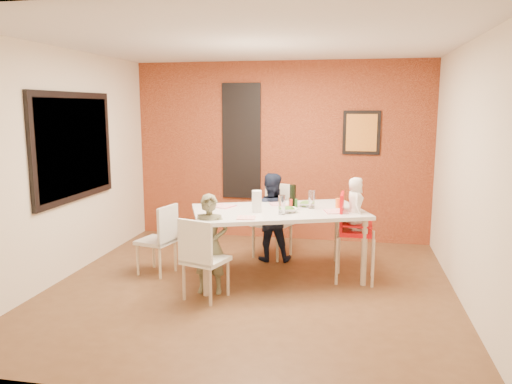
% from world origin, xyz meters
% --- Properties ---
extents(ground, '(4.50, 4.50, 0.00)m').
position_xyz_m(ground, '(0.00, 0.00, 0.00)').
color(ground, brown).
rests_on(ground, ground).
extents(ceiling, '(4.50, 4.50, 0.02)m').
position_xyz_m(ceiling, '(0.00, 0.00, 2.70)').
color(ceiling, silver).
rests_on(ceiling, wall_back).
extents(wall_back, '(4.50, 0.02, 2.70)m').
position_xyz_m(wall_back, '(0.00, 2.25, 1.35)').
color(wall_back, beige).
rests_on(wall_back, ground).
extents(wall_front, '(4.50, 0.02, 2.70)m').
position_xyz_m(wall_front, '(0.00, -2.25, 1.35)').
color(wall_front, beige).
rests_on(wall_front, ground).
extents(wall_left, '(0.02, 4.50, 2.70)m').
position_xyz_m(wall_left, '(-2.25, 0.00, 1.35)').
color(wall_left, beige).
rests_on(wall_left, ground).
extents(wall_right, '(0.02, 4.50, 2.70)m').
position_xyz_m(wall_right, '(2.25, 0.00, 1.35)').
color(wall_right, beige).
rests_on(wall_right, ground).
extents(brick_accent_wall, '(4.50, 0.02, 2.70)m').
position_xyz_m(brick_accent_wall, '(0.00, 2.23, 1.35)').
color(brick_accent_wall, maroon).
rests_on(brick_accent_wall, ground).
extents(picture_window_frame, '(0.05, 1.70, 1.30)m').
position_xyz_m(picture_window_frame, '(-2.22, 0.20, 1.55)').
color(picture_window_frame, black).
rests_on(picture_window_frame, wall_left).
extents(picture_window_pane, '(0.02, 1.55, 1.15)m').
position_xyz_m(picture_window_pane, '(-2.21, 0.20, 1.55)').
color(picture_window_pane, black).
rests_on(picture_window_pane, wall_left).
extents(glassblock_strip, '(0.55, 0.03, 1.70)m').
position_xyz_m(glassblock_strip, '(-0.60, 2.21, 1.50)').
color(glassblock_strip, silver).
rests_on(glassblock_strip, wall_back).
extents(glassblock_surround, '(0.60, 0.03, 1.76)m').
position_xyz_m(glassblock_surround, '(-0.60, 2.21, 1.50)').
color(glassblock_surround, black).
rests_on(glassblock_surround, wall_back).
extents(art_print_frame, '(0.54, 0.03, 0.64)m').
position_xyz_m(art_print_frame, '(1.20, 2.21, 1.65)').
color(art_print_frame, black).
rests_on(art_print_frame, wall_back).
extents(art_print_canvas, '(0.44, 0.01, 0.54)m').
position_xyz_m(art_print_canvas, '(1.20, 2.19, 1.65)').
color(art_print_canvas, gold).
rests_on(art_print_canvas, wall_back).
extents(dining_table, '(2.24, 1.73, 0.82)m').
position_xyz_m(dining_table, '(0.24, 0.43, 0.75)').
color(dining_table, silver).
rests_on(dining_table, ground).
extents(chair_near, '(0.52, 0.52, 0.89)m').
position_xyz_m(chair_near, '(-0.43, -0.46, 0.50)').
color(chair_near, white).
rests_on(chair_near, ground).
extents(chair_far, '(0.59, 0.59, 0.98)m').
position_xyz_m(chair_far, '(0.08, 1.31, 0.55)').
color(chair_far, silver).
rests_on(chair_far, ground).
extents(chair_left, '(0.48, 0.48, 0.86)m').
position_xyz_m(chair_left, '(-1.16, 0.25, 0.48)').
color(chair_left, silver).
rests_on(chair_left, ground).
extents(high_chair, '(0.45, 0.45, 1.04)m').
position_xyz_m(high_chair, '(1.10, 0.48, 0.62)').
color(high_chair, red).
rests_on(high_chair, ground).
extents(child_near, '(0.42, 0.29, 1.10)m').
position_xyz_m(child_near, '(-0.41, -0.23, 0.55)').
color(child_near, '#5F5D43').
rests_on(child_near, ground).
extents(child_far, '(0.63, 0.52, 1.17)m').
position_xyz_m(child_far, '(0.04, 1.07, 0.59)').
color(child_far, black).
rests_on(child_far, ground).
extents(toddler, '(0.24, 0.33, 0.62)m').
position_xyz_m(toddler, '(1.13, 0.48, 0.92)').
color(toddler, white).
rests_on(toddler, high_chair).
extents(plate_near_left, '(0.22, 0.22, 0.01)m').
position_xyz_m(plate_near_left, '(-0.04, -0.08, 0.83)').
color(plate_near_left, white).
rests_on(plate_near_left, dining_table).
extents(plate_far_mid, '(0.26, 0.26, 0.01)m').
position_xyz_m(plate_far_mid, '(0.20, 0.76, 0.83)').
color(plate_far_mid, white).
rests_on(plate_far_mid, dining_table).
extents(plate_near_right, '(0.30, 0.30, 0.01)m').
position_xyz_m(plate_near_right, '(0.92, 0.43, 0.83)').
color(plate_near_right, white).
rests_on(plate_near_right, dining_table).
extents(plate_far_left, '(0.32, 0.32, 0.01)m').
position_xyz_m(plate_far_left, '(-0.45, 0.50, 0.83)').
color(plate_far_left, white).
rests_on(plate_far_left, dining_table).
extents(salad_bowl_a, '(0.26, 0.26, 0.05)m').
position_xyz_m(salad_bowl_a, '(0.38, 0.32, 0.85)').
color(salad_bowl_a, white).
rests_on(salad_bowl_a, dining_table).
extents(salad_bowl_b, '(0.24, 0.24, 0.05)m').
position_xyz_m(salad_bowl_b, '(0.54, 0.70, 0.85)').
color(salad_bowl_b, silver).
rests_on(salad_bowl_b, dining_table).
extents(wine_bottle, '(0.08, 0.08, 0.29)m').
position_xyz_m(wine_bottle, '(0.40, 0.54, 0.97)').
color(wine_bottle, black).
rests_on(wine_bottle, dining_table).
extents(wine_glass_a, '(0.08, 0.08, 0.22)m').
position_xyz_m(wine_glass_a, '(0.32, 0.18, 0.93)').
color(wine_glass_a, silver).
rests_on(wine_glass_a, dining_table).
extents(wine_glass_b, '(0.08, 0.08, 0.22)m').
position_xyz_m(wine_glass_b, '(0.62, 0.59, 0.93)').
color(wine_glass_b, white).
rests_on(wine_glass_b, dining_table).
extents(paper_towel_roll, '(0.11, 0.11, 0.25)m').
position_xyz_m(paper_towel_roll, '(0.02, 0.25, 0.95)').
color(paper_towel_roll, white).
rests_on(paper_towel_roll, dining_table).
extents(condiment_red, '(0.03, 0.03, 0.13)m').
position_xyz_m(condiment_red, '(0.39, 0.45, 0.89)').
color(condiment_red, red).
rests_on(condiment_red, dining_table).
extents(condiment_green, '(0.03, 0.03, 0.13)m').
position_xyz_m(condiment_green, '(0.45, 0.48, 0.89)').
color(condiment_green, '#276822').
rests_on(condiment_green, dining_table).
extents(condiment_brown, '(0.03, 0.03, 0.13)m').
position_xyz_m(condiment_brown, '(0.37, 0.55, 0.89)').
color(condiment_brown, brown).
rests_on(condiment_brown, dining_table).
extents(sippy_cup, '(0.07, 0.07, 0.11)m').
position_xyz_m(sippy_cup, '(0.93, 0.69, 0.88)').
color(sippy_cup, orange).
rests_on(sippy_cup, dining_table).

